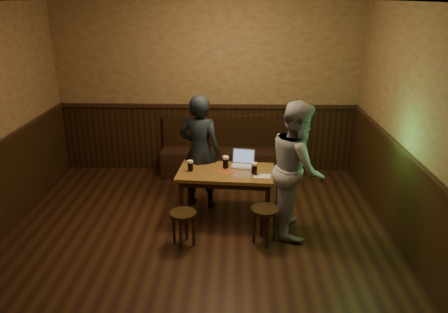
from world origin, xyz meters
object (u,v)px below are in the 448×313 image
Objects in this scene: stool_right at (265,215)px; pint_left at (190,166)px; pint_right at (254,169)px; pub_table at (226,177)px; laptop at (243,162)px; stool_left at (183,219)px; pint_mid at (226,162)px; person_grey at (297,168)px; person_suit at (200,152)px; bench at (228,157)px.

pint_left is at bearing 147.15° from stool_right.
stool_right is at bearing -77.56° from pint_right.
pub_table is 0.34m from laptop.
pub_table is at bearing 55.73° from stool_left.
person_grey is (0.89, -0.41, 0.09)m from pint_mid.
pint_mid is 0.11× the size of person_suit.
pint_mid reaches higher than pub_table.
bench is 1.35× the size of person_suit.
pub_table is 2.86× the size of stool_right.
bench is 1.73m from pint_right.
person_suit reaches higher than pint_right.
laptop is 0.85m from person_grey.
person_grey is at bearing -15.16° from pub_table.
pint_right is (0.86, 0.62, 0.41)m from stool_left.
laptop is (0.23, -1.32, 0.42)m from bench.
stool_left is 0.26× the size of person_grey.
laptop is at bearing 25.87° from pint_mid.
pint_mid reaches higher than pint_left.
laptop is (-0.14, 0.31, -0.02)m from pint_right.
stool_left is 2.71× the size of pint_right.
laptop is at bearing 107.12° from stool_right.
pint_right is 0.57m from person_grey.
stool_right is at bearing -56.09° from pint_mid.
person_suit reaches higher than stool_left.
pub_table is 0.81× the size of person_suit.
person_suit reaches higher than laptop.
person_suit is 0.96× the size of person_grey.
pint_left is 0.44× the size of laptop.
pint_right is (-0.12, 0.53, 0.39)m from stool_right.
pub_table is at bearing -85.74° from pint_mid.
person_grey reaches higher than stool_left.
stool_left is at bearing -119.89° from pub_table.
person_suit is (-0.74, 0.47, 0.06)m from pint_right.
stool_left is (-0.50, -0.73, -0.24)m from pub_table.
stool_right is 2.65× the size of pint_mid.
stool_right is at bearing -32.85° from pint_left.
stool_right is at bearing 5.08° from stool_left.
pint_mid is at bearing 123.91° from stool_right.
stool_left is at bearing 97.65° from person_suit.
stool_right is at bearing -62.97° from laptop.
pint_right reaches higher than pint_left.
pub_table is 0.83m from stool_right.
laptop is (0.72, 0.93, 0.38)m from stool_left.
pint_mid is (0.46, 0.12, 0.01)m from pint_left.
pint_right is at bearing 102.44° from stool_right.
stool_right is 1.20m from pint_left.
laptop is 0.21× the size of person_suit.
stool_left is at bearing -120.78° from pint_mid.
pint_mid is at bearing 157.67° from person_suit.
stool_right is 0.96m from laptop.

